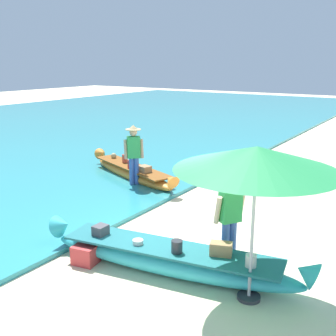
# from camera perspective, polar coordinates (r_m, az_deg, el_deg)

# --- Properties ---
(ground_plane) EXTENTS (80.00, 80.00, 0.00)m
(ground_plane) POSITION_cam_1_polar(r_m,az_deg,el_deg) (8.15, 1.09, -11.13)
(ground_plane) COLOR beige
(sea) EXTENTS (24.00, 56.00, 0.10)m
(sea) POSITION_cam_1_polar(r_m,az_deg,el_deg) (22.85, -17.41, 5.25)
(sea) COLOR teal
(sea) RESTS_ON ground
(boat_cyan_foreground) EXTENTS (4.90, 1.51, 0.75)m
(boat_cyan_foreground) POSITION_cam_1_polar(r_m,az_deg,el_deg) (7.18, 0.21, -12.55)
(boat_cyan_foreground) COLOR #33B2BC
(boat_cyan_foreground) RESTS_ON ground
(boat_orange_midground) EXTENTS (4.33, 2.09, 0.69)m
(boat_orange_midground) POSITION_cam_1_polar(r_m,az_deg,el_deg) (12.61, -5.11, -0.52)
(boat_orange_midground) COLOR orange
(boat_orange_midground) RESTS_ON ground
(person_vendor_hatted) EXTENTS (0.53, 0.53, 1.83)m
(person_vendor_hatted) POSITION_cam_1_polar(r_m,az_deg,el_deg) (11.60, -4.84, 2.29)
(person_vendor_hatted) COLOR #3D5BA8
(person_vendor_hatted) RESTS_ON ground
(person_tourist_customer) EXTENTS (0.46, 0.57, 1.68)m
(person_tourist_customer) POSITION_cam_1_polar(r_m,az_deg,el_deg) (7.11, 8.65, -6.92)
(person_tourist_customer) COLOR #3D5BA8
(person_tourist_customer) RESTS_ON ground
(patio_umbrella_large) EXTENTS (2.38, 2.38, 2.41)m
(patio_umbrella_large) POSITION_cam_1_polar(r_m,az_deg,el_deg) (5.85, 12.33, 1.23)
(patio_umbrella_large) COLOR #B7B7BC
(patio_umbrella_large) RESTS_ON ground
(cooler_box) EXTENTS (0.48, 0.43, 0.35)m
(cooler_box) POSITION_cam_1_polar(r_m,az_deg,el_deg) (7.65, -11.48, -11.80)
(cooler_box) COLOR #C63838
(cooler_box) RESTS_ON ground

